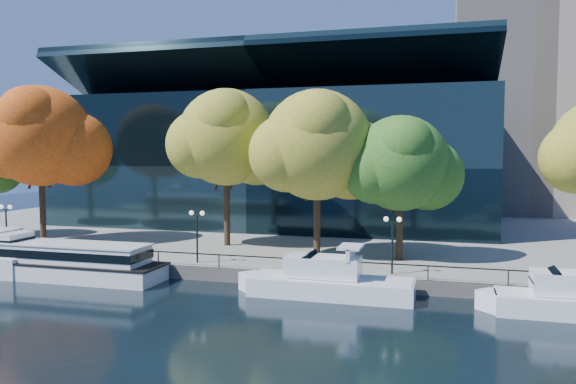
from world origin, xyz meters
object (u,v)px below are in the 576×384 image
(tour_boat, at_px, (59,260))
(cruiser_near, at_px, (324,280))
(cruiser_far, at_px, (569,299))
(lamp_2, at_px, (392,232))
(lamp_1, at_px, (197,224))
(tree_4, at_px, (402,165))
(lamp_0, at_px, (6,217))
(tree_2, at_px, (228,139))
(tree_1, at_px, (42,138))
(tree_3, at_px, (319,147))

(tour_boat, height_order, cruiser_near, cruiser_near)
(cruiser_far, bearing_deg, tour_boat, 179.20)
(tour_boat, distance_m, lamp_2, 24.92)
(cruiser_far, height_order, lamp_1, lamp_1)
(tree_4, relative_size, lamp_0, 2.83)
(tour_boat, relative_size, lamp_2, 4.28)
(tree_2, xyz_separation_m, tree_4, (15.75, -2.76, -2.19))
(tree_2, bearing_deg, tree_1, -169.03)
(tree_3, xyz_separation_m, lamp_0, (-26.29, -4.95, -5.92))
(tree_4, bearing_deg, tree_3, -175.36)
(lamp_0, bearing_deg, lamp_2, 0.00)
(cruiser_near, xyz_separation_m, tree_1, (-28.71, 8.45, 9.74))
(tree_2, height_order, lamp_1, tree_2)
(tour_boat, height_order, lamp_0, lamp_0)
(tree_1, relative_size, lamp_2, 3.65)
(tree_4, distance_m, lamp_1, 16.63)
(tour_boat, height_order, tree_3, tree_3)
(cruiser_near, bearing_deg, tree_3, 104.83)
(cruiser_near, height_order, tree_1, tree_1)
(tour_boat, relative_size, tree_4, 1.51)
(tree_3, bearing_deg, lamp_1, -149.76)
(cruiser_far, bearing_deg, lamp_2, 158.42)
(tree_2, distance_m, lamp_2, 18.83)
(tree_1, relative_size, tree_2, 1.03)
(lamp_1, bearing_deg, lamp_0, 180.00)
(cruiser_near, bearing_deg, lamp_0, 172.89)
(cruiser_near, relative_size, cruiser_far, 1.19)
(lamp_2, bearing_deg, cruiser_far, -21.58)
(tree_2, relative_size, tree_3, 1.05)
(tree_2, relative_size, lamp_1, 3.54)
(cruiser_far, relative_size, tree_1, 0.68)
(tree_2, bearing_deg, lamp_2, -27.92)
(tour_boat, xyz_separation_m, lamp_2, (24.51, 3.66, 2.59))
(tree_1, xyz_separation_m, lamp_2, (32.81, -4.89, -6.83))
(tree_2, bearing_deg, lamp_1, -85.12)
(lamp_0, bearing_deg, tree_3, 10.66)
(tree_3, bearing_deg, lamp_0, -169.34)
(cruiser_near, distance_m, tree_2, 19.04)
(tree_1, xyz_separation_m, lamp_0, (0.17, -4.89, -6.83))
(lamp_2, bearing_deg, cruiser_near, -139.05)
(cruiser_near, relative_size, lamp_0, 2.97)
(tree_3, relative_size, lamp_1, 3.37)
(tree_3, height_order, lamp_0, tree_3)
(tree_3, bearing_deg, tree_2, 160.32)
(tree_1, bearing_deg, tree_3, 0.12)
(tour_boat, distance_m, tree_2, 17.56)
(cruiser_far, bearing_deg, lamp_0, 174.51)
(tour_boat, relative_size, lamp_1, 4.28)
(cruiser_far, height_order, tree_2, tree_2)
(tree_2, height_order, tree_4, tree_2)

